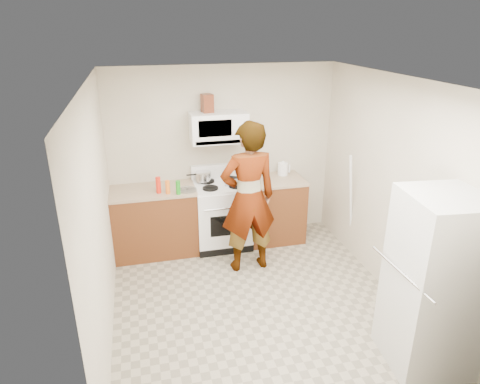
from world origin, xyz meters
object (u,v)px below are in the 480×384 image
object	(u,v)px
microwave	(219,127)
kettle	(283,169)
fridge	(435,283)
saucepan	(203,176)
person	(248,198)
gas_range	(222,213)

from	to	relation	value
microwave	kettle	world-z (taller)	microwave
fridge	saucepan	bearing A→B (deg)	125.83
microwave	saucepan	xyz separation A→B (m)	(-0.23, 0.01, -0.69)
person	gas_range	bearing A→B (deg)	-77.56
microwave	saucepan	size ratio (longest dim) A/B	3.53
gas_range	saucepan	world-z (taller)	gas_range
person	fridge	bearing A→B (deg)	116.81
person	saucepan	size ratio (longest dim) A/B	9.09
microwave	kettle	size ratio (longest dim) A/B	4.29
gas_range	saucepan	distance (m)	0.59
person	saucepan	xyz separation A→B (m)	(-0.43, 0.83, 0.03)
gas_range	fridge	size ratio (longest dim) A/B	0.66
fridge	microwave	bearing A→B (deg)	122.36
kettle	saucepan	size ratio (longest dim) A/B	0.82
person	fridge	distance (m)	2.34
fridge	kettle	bearing A→B (deg)	105.08
gas_range	person	distance (m)	0.87
gas_range	microwave	bearing A→B (deg)	90.00
kettle	saucepan	xyz separation A→B (m)	(-1.17, -0.01, -0.01)
person	saucepan	bearing A→B (deg)	-66.58
gas_range	kettle	distance (m)	1.10
person	saucepan	world-z (taller)	person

